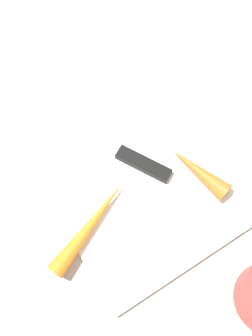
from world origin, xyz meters
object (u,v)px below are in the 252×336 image
object	(u,v)px
carrot_long	(90,225)
cutting_board	(126,169)
carrot_short	(198,171)
knife	(136,160)

from	to	relation	value
carrot_long	cutting_board	bearing A→B (deg)	6.74
cutting_board	carrot_long	xyz separation A→B (m)	(-0.05, 0.10, 0.02)
carrot_short	knife	bearing A→B (deg)	29.78
carrot_long	carrot_short	xyz separation A→B (m)	(-0.02, -0.18, 0.00)
cutting_board	carrot_long	size ratio (longest dim) A/B	2.15
knife	carrot_long	bearing A→B (deg)	86.15
cutting_board	carrot_long	world-z (taller)	carrot_long
cutting_board	carrot_short	size ratio (longest dim) A/B	3.33
carrot_long	carrot_short	bearing A→B (deg)	-27.12
carrot_long	carrot_short	size ratio (longest dim) A/B	1.55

